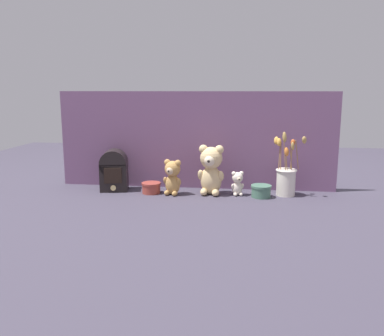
{
  "coord_description": "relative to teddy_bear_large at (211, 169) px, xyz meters",
  "views": [
    {
      "loc": [
        0.28,
        -2.15,
        0.57
      ],
      "look_at": [
        0.0,
        0.02,
        0.15
      ],
      "focal_mm": 38.0,
      "sensor_mm": 36.0,
      "label": 1
    }
  ],
  "objects": [
    {
      "name": "flower_vase",
      "position": [
        0.41,
        0.03,
        -0.04
      ],
      "size": [
        0.17,
        0.12,
        0.35
      ],
      "color": "silver",
      "rests_on": "ground"
    },
    {
      "name": "teddy_bear_medium",
      "position": [
        -0.21,
        -0.03,
        -0.04
      ],
      "size": [
        0.11,
        0.1,
        0.2
      ],
      "color": "tan",
      "rests_on": "ground"
    },
    {
      "name": "backdrop_wall",
      "position": [
        -0.1,
        0.15,
        0.14
      ],
      "size": [
        1.61,
        0.02,
        0.56
      ],
      "color": "#704C70",
      "rests_on": "ground"
    },
    {
      "name": "ground_plane",
      "position": [
        -0.1,
        -0.02,
        -0.14
      ],
      "size": [
        4.0,
        4.0,
        0.0
      ],
      "primitive_type": "plane",
      "color": "#3D3847"
    },
    {
      "name": "teddy_bear_large",
      "position": [
        0.0,
        0.0,
        0.0
      ],
      "size": [
        0.15,
        0.14,
        0.28
      ],
      "color": "#DBBC84",
      "rests_on": "ground"
    },
    {
      "name": "decorative_tin_tall",
      "position": [
        -0.33,
        -0.01,
        -0.11
      ],
      "size": [
        0.11,
        0.11,
        0.06
      ],
      "color": "#993D33",
      "rests_on": "ground"
    },
    {
      "name": "teddy_bear_small",
      "position": [
        0.15,
        -0.0,
        -0.07
      ],
      "size": [
        0.08,
        0.07,
        0.13
      ],
      "color": "beige",
      "rests_on": "ground"
    },
    {
      "name": "vintage_radio",
      "position": [
        -0.56,
        0.03,
        -0.03
      ],
      "size": [
        0.17,
        0.15,
        0.23
      ],
      "color": "black",
      "rests_on": "ground"
    },
    {
      "name": "decorative_tin_short",
      "position": [
        0.27,
        -0.03,
        -0.11
      ],
      "size": [
        0.11,
        0.11,
        0.07
      ],
      "color": "#47705B",
      "rests_on": "ground"
    }
  ]
}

